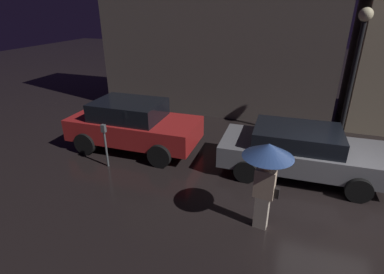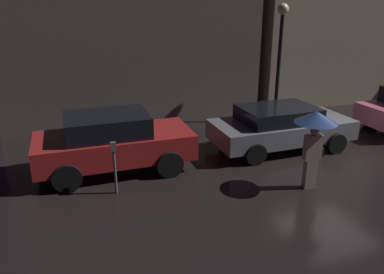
{
  "view_description": "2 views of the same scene",
  "coord_description": "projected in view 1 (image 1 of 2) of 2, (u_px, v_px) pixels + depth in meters",
  "views": [
    {
      "loc": [
        -1.49,
        -6.58,
        4.38
      ],
      "look_at": [
        -3.86,
        0.32,
        1.13
      ],
      "focal_mm": 28.0,
      "sensor_mm": 36.0,
      "label": 1
    },
    {
      "loc": [
        -7.1,
        -8.28,
        4.37
      ],
      "look_at": [
        -4.3,
        0.31,
        1.08
      ],
      "focal_mm": 35.0,
      "sensor_mm": 36.0,
      "label": 2
    }
  ],
  "objects": [
    {
      "name": "parked_car_red",
      "position": [
        133.0,
        124.0,
        9.65
      ],
      "size": [
        4.16,
        2.03,
        1.59
      ],
      "rotation": [
        0.0,
        0.0,
        0.01
      ],
      "color": "maroon",
      "rests_on": "ground"
    },
    {
      "name": "parked_car_grey",
      "position": [
        300.0,
        150.0,
        8.2
      ],
      "size": [
        4.41,
        2.06,
        1.34
      ],
      "rotation": [
        0.0,
        0.0,
        0.03
      ],
      "color": "slate",
      "rests_on": "ground"
    },
    {
      "name": "pedestrian_with_umbrella",
      "position": [
        267.0,
        163.0,
        5.82
      ],
      "size": [
        1.0,
        1.0,
        1.97
      ],
      "rotation": [
        0.0,
        0.0,
        -0.13
      ],
      "color": "beige",
      "rests_on": "ground"
    },
    {
      "name": "ground_plane",
      "position": [
        343.0,
        208.0,
        7.02
      ],
      "size": [
        60.0,
        60.0,
        0.0
      ],
      "primitive_type": "plane",
      "color": "black"
    },
    {
      "name": "parking_meter",
      "position": [
        105.0,
        141.0,
        8.51
      ],
      "size": [
        0.12,
        0.1,
        1.31
      ],
      "color": "#4C5154",
      "rests_on": "ground"
    },
    {
      "name": "street_lamp_near",
      "position": [
        357.0,
        56.0,
        9.12
      ],
      "size": [
        0.4,
        0.4,
        4.3
      ],
      "color": "black",
      "rests_on": "ground"
    },
    {
      "name": "building_facade_left",
      "position": [
        219.0,
        18.0,
        12.48
      ],
      "size": [
        9.63,
        3.0,
        7.72
      ],
      "color": "#564C47",
      "rests_on": "ground"
    }
  ]
}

